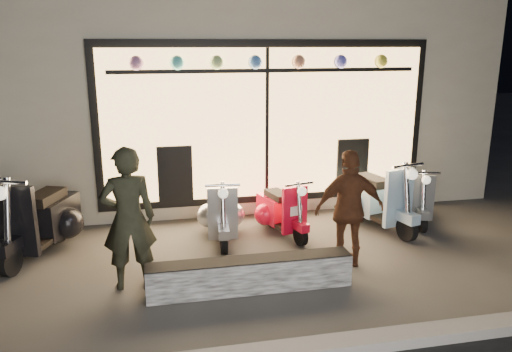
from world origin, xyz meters
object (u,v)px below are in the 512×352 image
(scooter_red, at_px, (279,209))
(scooter_silver, at_px, (221,212))
(graffiti_barrier, at_px, (250,275))
(man, at_px, (128,219))
(woman, at_px, (350,209))

(scooter_red, bearing_deg, scooter_silver, 165.47)
(graffiti_barrier, height_order, man, man)
(scooter_silver, xyz_separation_m, scooter_red, (0.90, 0.00, -0.03))
(woman, bearing_deg, scooter_red, -64.42)
(scooter_silver, relative_size, woman, 0.86)
(scooter_red, distance_m, woman, 1.54)
(scooter_red, xyz_separation_m, woman, (0.57, -1.37, 0.42))
(man, relative_size, woman, 1.11)
(graffiti_barrier, bearing_deg, scooter_silver, 92.99)
(scooter_red, height_order, woman, woman)
(scooter_red, xyz_separation_m, man, (-2.16, -1.41, 0.50))
(graffiti_barrier, distance_m, scooter_red, 1.98)
(graffiti_barrier, distance_m, man, 1.56)
(graffiti_barrier, distance_m, woman, 1.55)
(scooter_silver, distance_m, scooter_red, 0.90)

